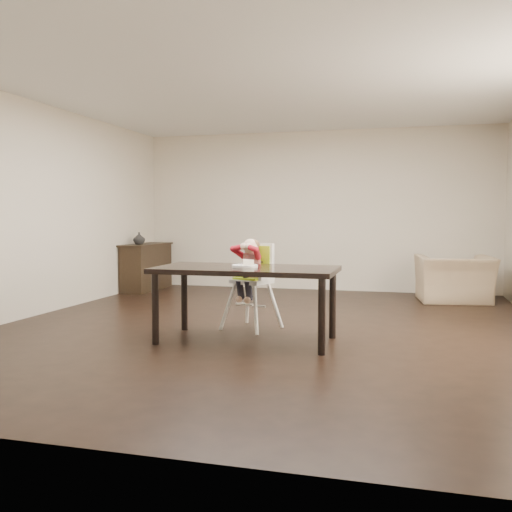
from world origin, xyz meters
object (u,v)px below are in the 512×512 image
(dining_table, at_px, (246,275))
(armchair, at_px, (455,271))
(sideboard, at_px, (146,267))
(high_chair, at_px, (253,265))

(dining_table, bearing_deg, armchair, 56.47)
(dining_table, xyz_separation_m, sideboard, (-2.77, 3.41, -0.27))
(high_chair, xyz_separation_m, sideboard, (-2.65, 2.75, -0.31))
(dining_table, xyz_separation_m, armchair, (2.21, 3.34, -0.22))
(high_chair, distance_m, sideboard, 3.83)
(high_chair, relative_size, armchair, 0.97)
(dining_table, relative_size, high_chair, 1.79)
(sideboard, bearing_deg, armchair, -0.83)
(dining_table, distance_m, sideboard, 4.40)
(dining_table, xyz_separation_m, high_chair, (-0.11, 0.66, 0.04))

